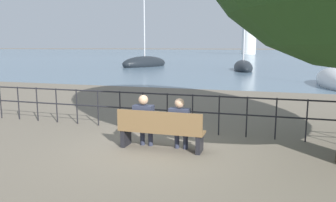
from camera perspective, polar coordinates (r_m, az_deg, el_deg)
ground_plane at (r=7.50m, az=-1.14°, el=-8.31°), size 1000.00×1000.00×0.00m
harbor_water at (r=167.52m, az=16.57°, el=8.21°), size 600.00×300.00×0.01m
park_bench at (r=7.32m, az=-1.31°, el=-5.19°), size 1.95×0.45×0.90m
seated_person_left at (r=7.48m, az=-4.19°, el=-3.05°), size 0.45×0.35×1.22m
seated_person_right at (r=7.23m, az=2.06°, el=-3.63°), size 0.45×0.35×1.18m
promenade_railing at (r=8.79m, az=2.05°, el=-1.02°), size 14.85×0.04×1.05m
sailboat_0 at (r=33.51m, az=12.94°, el=5.87°), size 2.81×7.03×12.64m
sailboat_1 at (r=39.08m, az=-4.07°, el=6.59°), size 4.96×7.20×12.71m
harbor_lighthouse at (r=111.57m, az=14.02°, el=12.80°), size 4.55×4.55×20.36m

